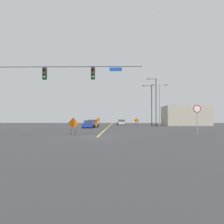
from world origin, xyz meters
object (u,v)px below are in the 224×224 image
construction_sign_median_near (73,124)px  car_silver_approaching (121,122)px  construction_sign_right_lane (137,121)px  street_lamp_near_right (155,100)px  car_blue_near (89,124)px  stop_sign (197,114)px  construction_sign_left_shoulder (98,120)px  car_orange_mid (93,124)px  street_lamp_mid_left (151,104)px  street_lamp_far_left (160,102)px  traffic_signal_assembly (45,80)px

construction_sign_median_near → car_silver_approaching: construction_sign_median_near is taller
construction_sign_right_lane → car_silver_approaching: construction_sign_right_lane is taller
street_lamp_near_right → car_blue_near: street_lamp_near_right is taller
street_lamp_near_right → car_blue_near: (-12.89, -6.99, -4.79)m
stop_sign → street_lamp_near_right: size_ratio=0.30×
construction_sign_median_near → construction_sign_left_shoulder: bearing=89.7°
car_orange_mid → street_lamp_mid_left: bearing=14.6°
construction_sign_left_shoulder → car_orange_mid: bearing=-93.2°
street_lamp_far_left → construction_sign_left_shoulder: 14.37m
construction_sign_right_lane → construction_sign_median_near: bearing=-106.7°
construction_sign_median_near → street_lamp_far_left: bearing=63.2°
car_orange_mid → street_lamp_near_right: bearing=12.1°
construction_sign_median_near → car_orange_mid: 22.42m
traffic_signal_assembly → construction_sign_left_shoulder: bearing=86.5°
stop_sign → construction_sign_median_near: 12.42m
car_orange_mid → construction_sign_median_near: bearing=-89.3°
car_blue_near → traffic_signal_assembly: bearing=-93.7°
street_lamp_near_right → construction_sign_left_shoulder: street_lamp_near_right is taller
construction_sign_median_near → street_lamp_near_right: bearing=63.8°
traffic_signal_assembly → stop_sign: size_ratio=4.39×
traffic_signal_assembly → car_silver_approaching: traffic_signal_assembly is taller
traffic_signal_assembly → construction_sign_right_lane: (10.75, 32.54, -4.01)m
street_lamp_far_left → car_blue_near: 17.08m
traffic_signal_assembly → street_lamp_mid_left: bearing=64.9°
construction_sign_median_near → construction_sign_right_lane: bearing=73.3°
stop_sign → street_lamp_near_right: 25.91m
stop_sign → car_blue_near: bearing=124.6°
traffic_signal_assembly → street_lamp_mid_left: street_lamp_mid_left is taller
street_lamp_far_left → construction_sign_median_near: 30.23m
car_silver_approaching → car_orange_mid: bearing=-108.7°
stop_sign → construction_sign_right_lane: size_ratio=1.67×
street_lamp_far_left → car_silver_approaching: size_ratio=2.06×
construction_sign_median_near → construction_sign_right_lane: (8.82, 29.36, 0.04)m
street_lamp_near_right → construction_sign_left_shoulder: size_ratio=5.05×
street_lamp_far_left → car_silver_approaching: street_lamp_far_left is taller
street_lamp_far_left → street_lamp_mid_left: street_lamp_far_left is taller
street_lamp_far_left → car_orange_mid: 15.14m
construction_sign_right_lane → car_silver_approaching: (-3.24, 10.36, -0.46)m
street_lamp_mid_left → construction_sign_right_lane: (-2.68, 3.87, -3.62)m
street_lamp_near_right → street_lamp_far_left: (1.13, 1.62, -0.20)m
street_lamp_mid_left → car_orange_mid: (-11.79, -3.07, -4.07)m
street_lamp_mid_left → construction_sign_left_shoulder: (-11.36, 4.81, -3.48)m
construction_sign_left_shoulder → car_blue_near: bearing=-93.2°
street_lamp_far_left → car_orange_mid: street_lamp_far_left is taller
street_lamp_near_right → construction_sign_left_shoulder: 13.90m
stop_sign → construction_sign_median_near: (-12.37, 0.57, -1.01)m
stop_sign → street_lamp_far_left: (1.12, 27.31, 3.12)m
traffic_signal_assembly → construction_sign_right_lane: size_ratio=7.32×
street_lamp_near_right → car_blue_near: size_ratio=2.29×
construction_sign_median_near → car_silver_approaching: 40.11m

